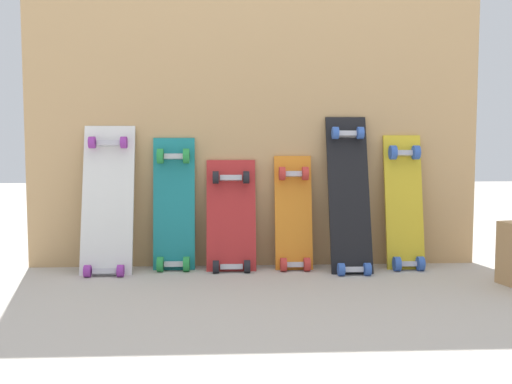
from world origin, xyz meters
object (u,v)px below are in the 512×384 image
at_px(skateboard_white, 108,207).
at_px(skateboard_teal, 174,210).
at_px(skateboard_red, 231,222).
at_px(skateboard_yellow, 404,208).
at_px(skateboard_black, 349,201).
at_px(skateboard_orange, 294,219).

bearing_deg(skateboard_white, skateboard_teal, 9.58).
xyz_separation_m(skateboard_red, skateboard_yellow, (0.83, 0.00, 0.06)).
distance_m(skateboard_teal, skateboard_black, 0.82).
xyz_separation_m(skateboard_teal, skateboard_yellow, (1.10, -0.02, 0.01)).
relative_size(skateboard_white, skateboard_black, 0.95).
bearing_deg(skateboard_red, skateboard_white, -177.28).
bearing_deg(skateboard_orange, skateboard_white, -177.64).
height_order(skateboard_white, skateboard_black, skateboard_black).
distance_m(skateboard_teal, skateboard_yellow, 1.10).
height_order(skateboard_white, skateboard_orange, skateboard_white).
bearing_deg(skateboard_black, skateboard_teal, 175.23).
bearing_deg(skateboard_orange, skateboard_teal, 178.49).
bearing_deg(skateboard_yellow, skateboard_black, -170.72).
xyz_separation_m(skateboard_teal, skateboard_orange, (0.57, -0.01, -0.04)).
xyz_separation_m(skateboard_white, skateboard_orange, (0.87, 0.04, -0.07)).
height_order(skateboard_orange, skateboard_yellow, skateboard_yellow).
height_order(skateboard_red, skateboard_orange, skateboard_orange).
bearing_deg(skateboard_white, skateboard_red, 2.72).
distance_m(skateboard_white, skateboard_red, 0.57).
height_order(skateboard_white, skateboard_red, skateboard_white).
relative_size(skateboard_orange, skateboard_black, 0.76).
relative_size(skateboard_teal, skateboard_black, 0.86).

